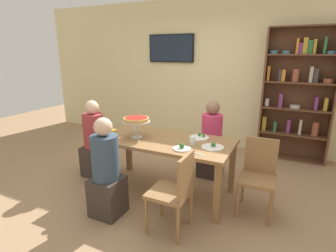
% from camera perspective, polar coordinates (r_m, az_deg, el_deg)
% --- Properties ---
extents(ground_plane, '(12.00, 12.00, 0.00)m').
position_cam_1_polar(ground_plane, '(3.69, -0.69, -13.83)').
color(ground_plane, '#9E7A56').
extents(rear_partition, '(8.00, 0.12, 2.80)m').
position_cam_1_polar(rear_partition, '(5.29, 9.98, 10.95)').
color(rear_partition, beige).
rests_on(rear_partition, ground_plane).
extents(dining_table, '(1.73, 0.85, 0.74)m').
position_cam_1_polar(dining_table, '(3.41, -0.72, -4.28)').
color(dining_table, olive).
rests_on(dining_table, ground_plane).
extents(bookshelf, '(1.10, 0.30, 2.21)m').
position_cam_1_polar(bookshelf, '(4.94, 26.12, 6.32)').
color(bookshelf, brown).
rests_on(bookshelf, ground_plane).
extents(television, '(0.95, 0.05, 0.54)m').
position_cam_1_polar(television, '(5.49, 0.67, 16.40)').
color(television, black).
extents(diner_far_right, '(0.34, 0.34, 1.15)m').
position_cam_1_polar(diner_far_right, '(3.98, 9.28, -3.97)').
color(diner_far_right, '#382D28').
rests_on(diner_far_right, ground_plane).
extents(diner_near_left, '(0.34, 0.34, 1.15)m').
position_cam_1_polar(diner_near_left, '(3.08, -13.14, -10.20)').
color(diner_near_left, '#382D28').
rests_on(diner_near_left, ground_plane).
extents(diner_head_west, '(0.34, 0.34, 1.15)m').
position_cam_1_polar(diner_head_west, '(4.10, -15.53, -3.77)').
color(diner_head_west, '#382D28').
rests_on(diner_head_west, ground_plane).
extents(chair_head_east, '(0.40, 0.40, 0.87)m').
position_cam_1_polar(chair_head_east, '(3.24, 18.91, -9.51)').
color(chair_head_east, olive).
rests_on(chair_head_east, ground_plane).
extents(chair_near_right, '(0.40, 0.40, 0.87)m').
position_cam_1_polar(chair_near_right, '(2.74, 1.63, -13.45)').
color(chair_near_right, olive).
rests_on(chair_near_right, ground_plane).
extents(deep_dish_pizza_stand, '(0.36, 0.36, 0.27)m').
position_cam_1_polar(deep_dish_pizza_stand, '(3.42, -6.85, 1.15)').
color(deep_dish_pizza_stand, silver).
rests_on(deep_dish_pizza_stand, dining_table).
extents(salad_plate_near_diner, '(0.26, 0.26, 0.06)m').
position_cam_1_polar(salad_plate_near_diner, '(3.13, 9.60, -4.43)').
color(salad_plate_near_diner, white).
rests_on(salad_plate_near_diner, dining_table).
extents(salad_plate_far_diner, '(0.25, 0.25, 0.06)m').
position_cam_1_polar(salad_plate_far_diner, '(3.45, 6.78, -2.43)').
color(salad_plate_far_diner, white).
rests_on(salad_plate_far_diner, dining_table).
extents(salad_plate_spare, '(0.21, 0.21, 0.07)m').
position_cam_1_polar(salad_plate_spare, '(3.04, 3.01, -4.72)').
color(salad_plate_spare, white).
rests_on(salad_plate_spare, dining_table).
extents(beer_glass_amber_tall, '(0.08, 0.08, 0.14)m').
position_cam_1_polar(beer_glass_amber_tall, '(3.39, -11.67, -1.90)').
color(beer_glass_amber_tall, gold).
rests_on(beer_glass_amber_tall, dining_table).
extents(water_glass_clear_near, '(0.06, 0.06, 0.11)m').
position_cam_1_polar(water_glass_clear_near, '(3.83, -6.97, 0.06)').
color(water_glass_clear_near, white).
rests_on(water_glass_clear_near, dining_table).
extents(water_glass_clear_far, '(0.07, 0.07, 0.10)m').
position_cam_1_polar(water_glass_clear_far, '(3.19, 5.36, -3.12)').
color(water_glass_clear_far, white).
rests_on(water_glass_clear_far, dining_table).
extents(cutlery_fork_near, '(0.18, 0.04, 0.00)m').
position_cam_1_polar(cutlery_fork_near, '(3.52, -14.82, -2.61)').
color(cutlery_fork_near, silver).
rests_on(cutlery_fork_near, dining_table).
extents(cutlery_knife_near, '(0.17, 0.08, 0.00)m').
position_cam_1_polar(cutlery_knife_near, '(2.92, 6.68, -6.04)').
color(cutlery_knife_near, silver).
rests_on(cutlery_knife_near, dining_table).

